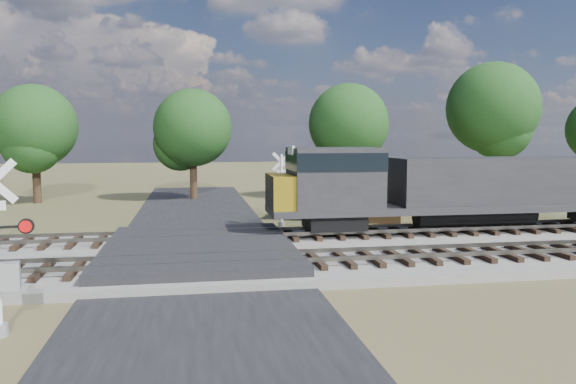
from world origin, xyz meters
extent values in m
plane|color=#414625|center=(0.00, 0.00, 0.00)|extent=(160.00, 160.00, 0.00)
cube|color=gray|center=(10.00, 0.50, 0.15)|extent=(140.00, 10.00, 0.30)
cube|color=black|center=(0.00, 0.00, 0.04)|extent=(7.00, 60.00, 0.08)
cube|color=#262628|center=(0.00, 0.50, 0.32)|extent=(7.00, 9.00, 0.62)
cube|color=black|center=(2.00, -2.00, 0.39)|extent=(44.00, 2.60, 0.18)
cube|color=#58544B|center=(10.00, -2.72, 0.55)|extent=(140.00, 0.08, 0.15)
cube|color=#58544B|center=(10.00, -1.28, 0.55)|extent=(140.00, 0.08, 0.15)
cube|color=black|center=(2.00, 3.00, 0.39)|extent=(44.00, 2.60, 0.18)
cube|color=#58544B|center=(10.00, 2.28, 0.55)|extent=(140.00, 0.08, 0.15)
cube|color=#58544B|center=(10.00, 3.72, 0.55)|extent=(140.00, 0.08, 0.15)
cylinder|color=#949699|center=(-4.71, -7.03, 0.15)|extent=(0.36, 0.36, 0.30)
cylinder|color=red|center=(-4.06, -6.92, 2.58)|extent=(0.38, 0.16, 0.36)
cube|color=#949699|center=(-4.46, -6.99, 1.42)|extent=(0.50, 0.38, 0.66)
cylinder|color=silver|center=(4.29, 7.44, 1.88)|extent=(0.13, 0.13, 3.76)
cylinder|color=#949699|center=(4.29, 7.44, 0.14)|extent=(0.34, 0.34, 0.28)
cube|color=silver|center=(4.29, 7.44, 3.38)|extent=(0.97, 0.22, 0.98)
cube|color=silver|center=(4.29, 7.44, 3.38)|extent=(0.97, 0.22, 0.98)
cube|color=silver|center=(4.29, 7.44, 2.87)|extent=(0.47, 0.11, 0.21)
cube|color=black|center=(4.29, 7.44, 2.40)|extent=(1.49, 0.33, 0.06)
cylinder|color=red|center=(4.89, 7.33, 2.40)|extent=(0.35, 0.15, 0.34)
cylinder|color=red|center=(3.69, 7.56, 2.40)|extent=(0.35, 0.15, 0.34)
cube|color=#949699|center=(4.06, 7.49, 1.32)|extent=(0.47, 0.36, 0.61)
cube|color=#42301C|center=(9.28, 10.20, 1.61)|extent=(5.88, 5.88, 3.22)
cube|color=#2B2A2D|center=(9.28, 10.20, 3.33)|extent=(6.47, 6.47, 0.23)
cylinder|color=black|center=(-10.91, 20.67, 2.06)|extent=(0.56, 0.56, 4.12)
sphere|color=#123A16|center=(-10.91, 20.67, 5.36)|extent=(5.77, 5.77, 5.77)
cylinder|color=black|center=(-0.11, 21.02, 2.03)|extent=(0.56, 0.56, 4.06)
sphere|color=#123A16|center=(-0.11, 21.02, 5.27)|extent=(5.68, 5.68, 5.68)
cylinder|color=black|center=(11.46, 20.27, 2.15)|extent=(0.56, 0.56, 4.31)
sphere|color=#123A16|center=(11.46, 20.27, 5.60)|extent=(6.03, 6.03, 6.03)
cylinder|color=black|center=(24.23, 22.23, 2.68)|extent=(0.56, 0.56, 5.36)
sphere|color=#123A16|center=(24.23, 22.23, 6.97)|extent=(7.50, 7.50, 7.50)
camera|label=1|loc=(-0.21, -20.75, 4.69)|focal=35.00mm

